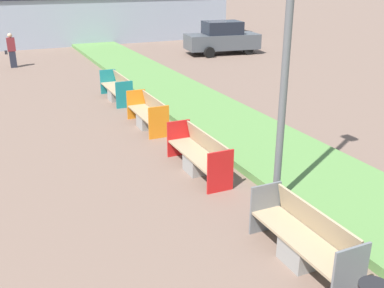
{
  "coord_description": "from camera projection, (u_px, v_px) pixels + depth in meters",
  "views": [
    {
      "loc": [
        -3.27,
        2.35,
        4.43
      ],
      "look_at": [
        0.9,
        11.49,
        0.6
      ],
      "focal_mm": 42.0,
      "sensor_mm": 36.0,
      "label": 1
    }
  ],
  "objects": [
    {
      "name": "bench_orange_frame",
      "position": [
        148.0,
        116.0,
        13.66
      ],
      "size": [
        0.65,
        2.12,
        0.94
      ],
      "color": "gray",
      "rests_on": "ground"
    },
    {
      "name": "pedestrian_walking",
      "position": [
        12.0,
        50.0,
        22.23
      ],
      "size": [
        0.53,
        0.24,
        1.7
      ],
      "color": "#232633",
      "rests_on": "ground"
    },
    {
      "name": "planter_grass_strip",
      "position": [
        261.0,
        143.0,
        12.26
      ],
      "size": [
        2.8,
        120.0,
        0.18
      ],
      "color": "#568442",
      "rests_on": "ground"
    },
    {
      "name": "bench_red_frame",
      "position": [
        199.0,
        157.0,
        10.59
      ],
      "size": [
        0.65,
        2.33,
        0.94
      ],
      "color": "gray",
      "rests_on": "ground"
    },
    {
      "name": "parked_car_distant",
      "position": [
        222.0,
        38.0,
        26.03
      ],
      "size": [
        4.39,
        2.29,
        1.86
      ],
      "rotation": [
        0.0,
        0.0,
        -0.13
      ],
      "color": "#474C51",
      "rests_on": "ground"
    },
    {
      "name": "bench_grey_frame",
      "position": [
        303.0,
        242.0,
        7.24
      ],
      "size": [
        0.65,
        2.18,
        0.94
      ],
      "color": "gray",
      "rests_on": "ground"
    },
    {
      "name": "bench_teal_frame",
      "position": [
        117.0,
        90.0,
        16.62
      ],
      "size": [
        0.65,
        2.27,
        0.94
      ],
      "color": "gray",
      "rests_on": "ground"
    }
  ]
}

